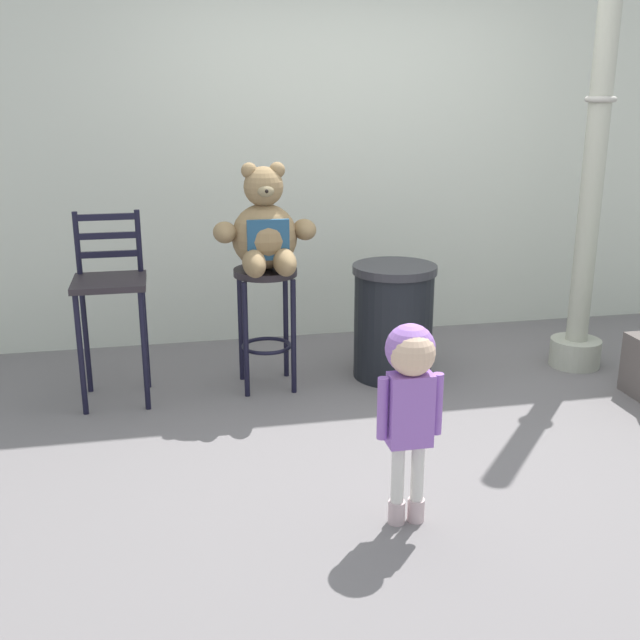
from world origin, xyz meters
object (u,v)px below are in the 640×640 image
Objects in this scene: teddy_bear at (265,232)px; lamppost at (592,188)px; child_walking at (410,382)px; trash_bin at (393,321)px; bar_chair_empty at (111,293)px; bar_stool_with_teddy at (266,304)px.

teddy_bear is 0.21× the size of lamppost.
child_walking is 0.30× the size of lamppost.
bar_chair_empty is (-1.69, -0.03, 0.28)m from trash_bin.
bar_chair_empty reaches higher than child_walking.
bar_stool_with_teddy is 1.19× the size of teddy_bear.
bar_stool_with_teddy reaches higher than trash_bin.
child_walking is 2.38m from lamppost.
teddy_bear is at bearing -0.71° from bar_chair_empty.
bar_chair_empty is at bearing -178.69° from bar_stool_with_teddy.
teddy_bear is 0.57× the size of bar_chair_empty.
lamppost is 2.69× the size of bar_chair_empty.
bar_chair_empty reaches higher than trash_bin.
teddy_bear is at bearing 179.35° from lamppost.
lamppost is 2.97m from bar_chair_empty.
child_walking is (0.36, -1.62, -0.33)m from teddy_bear.
bar_stool_with_teddy is 0.90m from bar_chair_empty.
teddy_bear is at bearing -90.00° from bar_stool_with_teddy.
teddy_bear is at bearing -96.94° from child_walking.
trash_bin is (0.80, 0.01, -0.16)m from bar_stool_with_teddy.
child_walking reaches higher than trash_bin.
trash_bin is at bearing 3.12° from teddy_bear.
teddy_bear is at bearing -176.88° from trash_bin.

